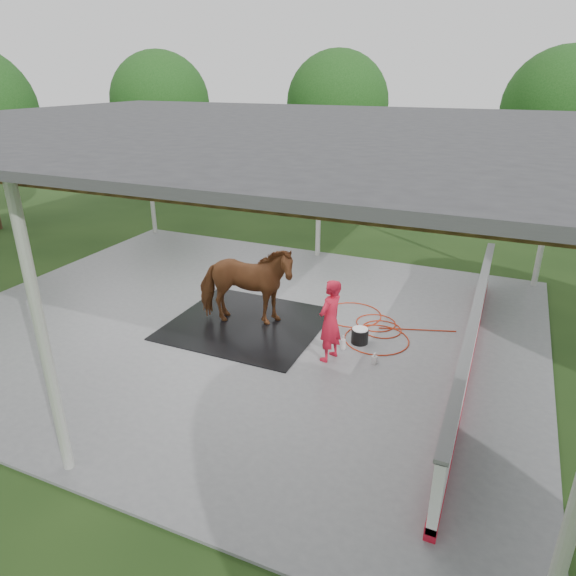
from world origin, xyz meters
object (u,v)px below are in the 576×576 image
at_px(dasher_board, 471,341).
at_px(wash_bucket, 360,336).
at_px(handler, 330,321).
at_px(horse, 245,285).

relative_size(dasher_board, wash_bucket, 24.20).
distance_m(handler, wash_bucket, 1.07).
xyz_separation_m(horse, handler, (2.04, -0.63, -0.11)).
relative_size(horse, handler, 1.31).
distance_m(horse, wash_bucket, 2.50).
distance_m(horse, handler, 2.14).
bearing_deg(handler, wash_bucket, 171.90).
xyz_separation_m(dasher_board, horse, (-4.40, -0.03, 0.34)).
height_order(horse, wash_bucket, horse).
height_order(dasher_board, handler, handler).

